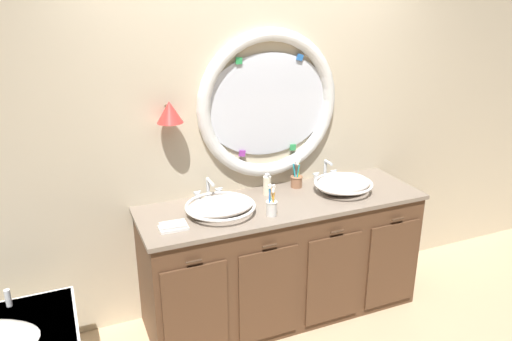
# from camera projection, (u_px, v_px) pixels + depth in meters

# --- Properties ---
(ground_plane) EXTENTS (14.00, 14.00, 0.00)m
(ground_plane) POSITION_uv_depth(u_px,v_px,m) (284.00, 332.00, 3.54)
(ground_plane) COLOR tan
(back_wall_assembly) EXTENTS (6.40, 0.26, 2.60)m
(back_wall_assembly) POSITION_uv_depth(u_px,v_px,m) (253.00, 131.00, 3.59)
(back_wall_assembly) COLOR beige
(back_wall_assembly) RESTS_ON ground_plane
(vanity_counter) EXTENTS (2.01, 0.66, 0.90)m
(vanity_counter) POSITION_uv_depth(u_px,v_px,m) (282.00, 258.00, 3.62)
(vanity_counter) COLOR brown
(vanity_counter) RESTS_ON ground_plane
(sink_basin_left) EXTENTS (0.46, 0.46, 0.10)m
(sink_basin_left) POSITION_uv_depth(u_px,v_px,m) (220.00, 206.00, 3.25)
(sink_basin_left) COLOR white
(sink_basin_left) RESTS_ON vanity_counter
(sink_basin_right) EXTENTS (0.42, 0.42, 0.13)m
(sink_basin_right) POSITION_uv_depth(u_px,v_px,m) (343.00, 184.00, 3.59)
(sink_basin_right) COLOR white
(sink_basin_right) RESTS_ON vanity_counter
(faucet_set_left) EXTENTS (0.21, 0.14, 0.16)m
(faucet_set_left) POSITION_uv_depth(u_px,v_px,m) (208.00, 191.00, 3.47)
(faucet_set_left) COLOR silver
(faucet_set_left) RESTS_ON vanity_counter
(faucet_set_right) EXTENTS (0.21, 0.11, 0.17)m
(faucet_set_right) POSITION_uv_depth(u_px,v_px,m) (325.00, 173.00, 3.81)
(faucet_set_right) COLOR silver
(faucet_set_right) RESTS_ON vanity_counter
(toothbrush_holder_left) EXTENTS (0.08, 0.08, 0.22)m
(toothbrush_holder_left) POSITION_uv_depth(u_px,v_px,m) (272.00, 207.00, 3.23)
(toothbrush_holder_left) COLOR white
(toothbrush_holder_left) RESTS_ON vanity_counter
(toothbrush_holder_right) EXTENTS (0.09, 0.09, 0.21)m
(toothbrush_holder_right) POSITION_uv_depth(u_px,v_px,m) (297.00, 180.00, 3.69)
(toothbrush_holder_right) COLOR #996647
(toothbrush_holder_right) RESTS_ON vanity_counter
(soap_dispenser) EXTENTS (0.06, 0.06, 0.16)m
(soap_dispenser) POSITION_uv_depth(u_px,v_px,m) (267.00, 185.00, 3.55)
(soap_dispenser) COLOR #EFE5C6
(soap_dispenser) RESTS_ON vanity_counter
(folded_hand_towel) EXTENTS (0.17, 0.11, 0.04)m
(folded_hand_towel) POSITION_uv_depth(u_px,v_px,m) (173.00, 226.00, 3.06)
(folded_hand_towel) COLOR white
(folded_hand_towel) RESTS_ON vanity_counter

